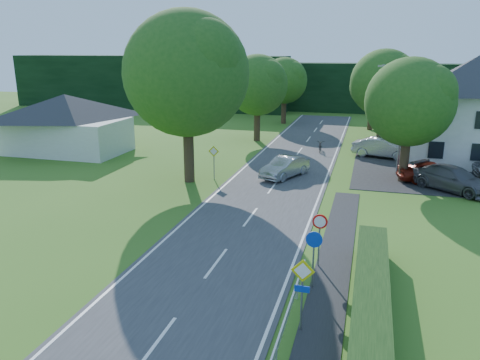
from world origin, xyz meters
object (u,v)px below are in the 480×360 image
(parked_car_grey, at_px, (453,179))
(parasol, at_px, (463,154))
(parked_car_silver_a, at_px, (383,148))
(motorcycle, at_px, (320,146))
(parked_car_red, at_px, (430,171))
(streetlight, at_px, (400,114))
(moving_car, at_px, (285,167))

(parked_car_grey, xyz_separation_m, parasol, (1.67, 6.99, 0.22))
(parked_car_silver_a, height_order, parasol, parasol)
(motorcycle, relative_size, parked_car_red, 0.46)
(streetlight, height_order, motorcycle, streetlight)
(parasol, bearing_deg, motorcycle, 165.90)
(moving_car, xyz_separation_m, parasol, (12.88, 6.68, 0.28))
(streetlight, relative_size, motorcycle, 3.94)
(parked_car_silver_a, height_order, parked_car_grey, parked_car_silver_a)
(streetlight, bearing_deg, motorcycle, 134.60)
(parked_car_red, distance_m, parasol, 5.89)
(streetlight, xyz_separation_m, parked_car_grey, (3.45, -3.50, -3.63))
(streetlight, distance_m, parasol, 7.07)
(parked_car_grey, bearing_deg, parked_car_red, 71.31)
(streetlight, relative_size, moving_car, 1.80)
(parked_car_red, bearing_deg, parasol, -44.27)
(moving_car, relative_size, motorcycle, 2.19)
(parked_car_grey, bearing_deg, streetlight, 83.01)
(streetlight, height_order, parked_car_red, streetlight)
(motorcycle, height_order, parasol, parasol)
(streetlight, bearing_deg, parked_car_red, -36.18)
(parked_car_silver_a, relative_size, parasol, 2.23)
(parasol, bearing_deg, moving_car, -152.59)
(streetlight, xyz_separation_m, motorcycle, (-6.26, 6.35, -3.89))
(parked_car_silver_a, bearing_deg, parked_car_grey, -140.04)
(parked_car_red, xyz_separation_m, parked_car_silver_a, (-3.10, 7.08, 0.08))
(parked_car_silver_a, relative_size, parked_car_grey, 0.93)
(streetlight, height_order, parked_car_silver_a, streetlight)
(streetlight, bearing_deg, parasol, 34.30)
(motorcycle, bearing_deg, parked_car_grey, -52.57)
(streetlight, relative_size, parked_car_red, 1.82)
(parked_car_red, relative_size, parked_car_silver_a, 0.87)
(parked_car_silver_a, bearing_deg, parasol, -93.75)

